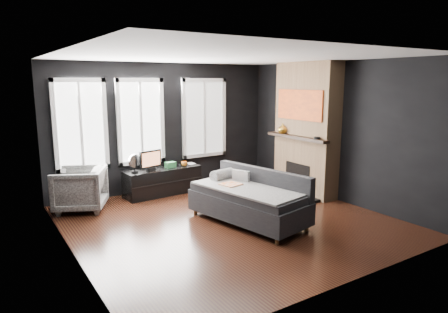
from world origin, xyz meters
TOP-DOWN VIEW (x-y plane):
  - floor at (0.00, 0.00)m, footprint 5.00×5.00m
  - ceiling at (0.00, 0.00)m, footprint 5.00×5.00m
  - wall_back at (0.00, 2.50)m, footprint 5.00×0.02m
  - wall_left at (-2.50, 0.00)m, footprint 0.02×5.00m
  - wall_right at (2.50, 0.00)m, footprint 0.02×5.00m
  - windows at (-0.45, 2.46)m, footprint 4.00×0.16m
  - fireplace at (2.30, 0.60)m, footprint 0.70×1.62m
  - sofa at (0.24, -0.22)m, footprint 1.40×2.18m
  - stripe_pillow at (0.38, 0.20)m, footprint 0.19×0.34m
  - armchair at (-1.95, 1.95)m, footprint 1.08×1.10m
  - media_console at (-0.26, 2.10)m, footprint 1.63×0.62m
  - monitor at (-0.53, 2.06)m, footprint 0.53×0.25m
  - desk_fan at (-0.87, 2.05)m, footprint 0.33×0.33m
  - mug at (0.22, 2.06)m, footprint 0.13×0.11m
  - book at (0.36, 2.19)m, footprint 0.16×0.02m
  - storage_box at (-0.08, 2.09)m, footprint 0.23×0.17m
  - mantel_vase at (2.05, 1.05)m, footprint 0.21×0.21m
  - mantel_clock at (2.05, 0.05)m, footprint 0.13×0.13m

SIDE VIEW (x-z plane):
  - floor at x=0.00m, z-range 0.00..0.00m
  - media_console at x=-0.26m, z-range 0.00..0.55m
  - armchair at x=-1.95m, z-range 0.00..0.86m
  - sofa at x=0.24m, z-range 0.00..0.87m
  - storage_box at x=-0.08m, z-range 0.55..0.66m
  - mug at x=0.22m, z-range 0.55..0.68m
  - stripe_pillow at x=0.38m, z-range 0.46..0.79m
  - book at x=0.36m, z-range 0.55..0.76m
  - desk_fan at x=-0.87m, z-range 0.55..0.92m
  - monitor at x=-0.53m, z-range 0.55..1.01m
  - mantel_clock at x=2.05m, z-range 1.23..1.27m
  - mantel_vase at x=2.05m, z-range 1.23..1.43m
  - wall_back at x=0.00m, z-range 0.00..2.70m
  - wall_left at x=-2.50m, z-range 0.00..2.70m
  - wall_right at x=2.50m, z-range 0.00..2.70m
  - fireplace at x=2.30m, z-range 0.00..2.70m
  - windows at x=-0.45m, z-range 1.50..3.26m
  - ceiling at x=0.00m, z-range 2.70..2.70m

